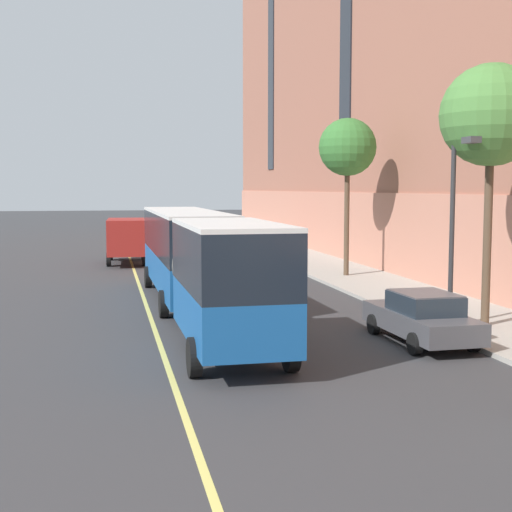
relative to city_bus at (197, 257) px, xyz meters
The scene contains 11 objects.
ground_plane 3.63m from the city_bus, 86.65° to the right, with size 260.00×260.00×0.00m, color #38383A.
sidewalk 9.66m from the city_bus, ahead, with size 4.58×160.00×0.15m, color #ADA89E.
city_bus is the anchor object (origin of this frame).
parked_car_darkgray_1 8.62m from the city_bus, 44.73° to the right, with size 2.10×4.83×1.56m.
parked_car_red_3 26.44m from the city_bus, 76.98° to the left, with size 2.05×4.62×1.56m.
parked_car_green_5 16.54m from the city_bus, 69.09° to the left, with size 2.07×4.27×1.56m.
box_truck 18.82m from the city_bus, 96.11° to the left, with size 2.52×6.51×2.80m.
street_tree_mid_block 11.14m from the city_bus, 26.91° to the right, with size 3.29×3.29×8.49m.
street_tree_far_uptown 13.72m from the city_bus, 46.18° to the left, with size 2.95×2.95×8.08m.
street_lamp 9.25m from the city_bus, 31.49° to the right, with size 0.36×1.48×6.11m.
lane_centerline 2.74m from the city_bus, behind, with size 0.16×140.00×0.01m, color #E0D66B.
Camera 1 is at (-3.37, -22.75, 4.65)m, focal length 50.00 mm.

